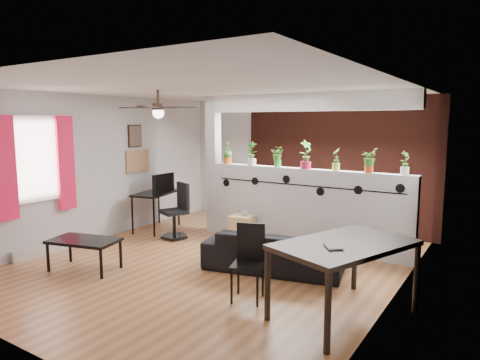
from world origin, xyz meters
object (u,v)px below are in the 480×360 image
(potted_plant_0, at_px, (228,152))
(cube_shelf, at_px, (242,229))
(ceiling_fan, at_px, (158,109))
(potted_plant_3, at_px, (306,154))
(sofa, at_px, (274,251))
(cup, at_px, (245,213))
(computer_desk, at_px, (156,195))
(coffee_table, at_px, (84,243))
(potted_plant_6, at_px, (405,162))
(dining_table, at_px, (345,250))
(potted_plant_1, at_px, (252,153))
(potted_plant_4, at_px, (336,159))
(potted_plant_5, at_px, (369,159))
(office_chair, at_px, (177,215))
(potted_plant_2, at_px, (278,156))
(folding_chair, at_px, (249,255))

(potted_plant_0, xyz_separation_m, cube_shelf, (0.54, -0.34, -1.33))
(ceiling_fan, bearing_deg, potted_plant_3, 48.37)
(sofa, bearing_deg, cup, -53.83)
(computer_desk, xyz_separation_m, coffee_table, (0.77, -2.28, -0.28))
(potted_plant_3, distance_m, potted_plant_6, 1.58)
(ceiling_fan, distance_m, dining_table, 3.45)
(potted_plant_1, relative_size, potted_plant_4, 1.18)
(potted_plant_5, bearing_deg, cup, -170.57)
(potted_plant_5, distance_m, dining_table, 2.37)
(potted_plant_0, relative_size, dining_table, 0.24)
(cube_shelf, xyz_separation_m, dining_table, (2.49, -1.85, 0.51))
(cube_shelf, xyz_separation_m, office_chair, (-1.16, -0.40, 0.20))
(potted_plant_2, bearing_deg, potted_plant_1, -180.00)
(potted_plant_4, relative_size, sofa, 0.19)
(potted_plant_4, xyz_separation_m, cube_shelf, (-1.57, -0.34, -1.30))
(potted_plant_6, bearing_deg, cup, -172.47)
(potted_plant_6, xyz_separation_m, cup, (-2.57, -0.34, -1.01))
(potted_plant_1, relative_size, cup, 3.72)
(potted_plant_4, height_order, potted_plant_5, potted_plant_5)
(office_chair, bearing_deg, computer_desk, 161.32)
(potted_plant_4, relative_size, cube_shelf, 0.75)
(potted_plant_6, bearing_deg, potted_plant_3, 180.00)
(potted_plant_2, xyz_separation_m, folding_chair, (0.85, -2.32, -1.00))
(sofa, height_order, dining_table, dining_table)
(cube_shelf, height_order, cup, cup)
(cube_shelf, relative_size, office_chair, 0.49)
(potted_plant_0, xyz_separation_m, potted_plant_3, (1.58, 0.00, 0.03))
(ceiling_fan, xyz_separation_m, office_chair, (-0.60, 1.06, -1.87))
(folding_chair, bearing_deg, potted_plant_1, 120.62)
(potted_plant_3, xyz_separation_m, office_chair, (-2.20, -0.74, -1.16))
(potted_plant_3, relative_size, coffee_table, 0.44)
(coffee_table, bearing_deg, potted_plant_1, 67.62)
(potted_plant_0, distance_m, cube_shelf, 1.47)
(office_chair, height_order, dining_table, office_chair)
(ceiling_fan, bearing_deg, office_chair, 119.63)
(cube_shelf, bearing_deg, folding_chair, -62.43)
(potted_plant_0, xyz_separation_m, potted_plant_4, (2.11, 0.00, -0.03))
(computer_desk, bearing_deg, dining_table, -21.12)
(potted_plant_3, bearing_deg, potted_plant_6, 0.00)
(potted_plant_0, bearing_deg, cube_shelf, -32.36)
(potted_plant_0, height_order, potted_plant_6, potted_plant_0)
(ceiling_fan, bearing_deg, coffee_table, -121.49)
(ceiling_fan, relative_size, potted_plant_2, 3.34)
(office_chair, bearing_deg, folding_chair, -32.04)
(cube_shelf, relative_size, computer_desk, 0.42)
(potted_plant_1, height_order, computer_desk, potted_plant_1)
(ceiling_fan, xyz_separation_m, potted_plant_1, (0.55, 1.80, -0.74))
(ceiling_fan, bearing_deg, dining_table, -7.28)
(potted_plant_2, relative_size, potted_plant_5, 0.93)
(sofa, relative_size, coffee_table, 1.74)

